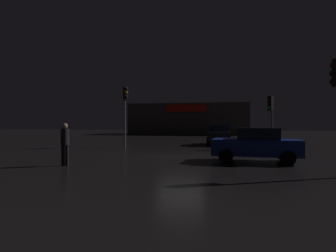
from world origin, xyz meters
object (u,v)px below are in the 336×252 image
Objects in this scene: store_building at (190,119)px; car_far at (256,145)px; traffic_signal_main at (125,103)px; pedestrian at (65,141)px; car_near at (219,134)px; traffic_signal_cross_left at (271,110)px.

store_building is 33.99m from car_far.
pedestrian is (1.01, -9.77, -2.26)m from traffic_signal_main.
traffic_signal_main is at bearing -153.15° from car_near.
store_building is 23.49m from car_near.
pedestrian is (-0.19, -35.97, -1.40)m from store_building.
traffic_signal_main is 10.08m from pedestrian.
traffic_signal_main is at bearing -177.47° from traffic_signal_cross_left.
store_building is at bearing 87.36° from traffic_signal_main.
store_building reaches higher than car_far.
store_building is 26.25m from traffic_signal_main.
store_building is 4.07× the size of traffic_signal_main.
traffic_signal_cross_left is 2.06× the size of pedestrian.
car_far is (8.89, -6.86, -2.51)m from traffic_signal_main.
store_building is at bearing 103.82° from car_near.
traffic_signal_cross_left is at bearing -39.34° from car_near.
traffic_signal_main is 2.57× the size of pedestrian.
traffic_signal_main is 1.15× the size of car_far.
store_building reaches higher than car_near.
store_building is at bearing 103.08° from car_far.
car_near is (5.60, -22.76, -1.57)m from store_building.
car_near is 1.07× the size of car_far.
traffic_signal_main is at bearing 142.33° from car_far.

